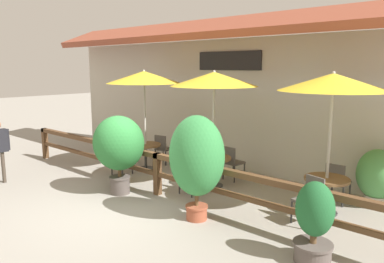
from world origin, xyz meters
The scene contains 19 objects.
ground_plane centered at (0.00, 0.00, 0.00)m, with size 60.00×60.00×0.00m, color gray.
building_facade centered at (0.00, 4.10, 2.17)m, with size 14.28×1.49×4.23m.
patio_railing centered at (0.00, 1.05, 0.70)m, with size 10.40×0.14×0.95m.
patio_umbrella_near centered at (-1.81, 2.29, 2.55)m, with size 2.03×2.03×2.76m.
dining_table_near centered at (-1.81, 2.29, 0.57)m, with size 0.86×0.86×0.72m.
chair_near_streetside centered at (-1.87, 1.57, 0.49)m, with size 0.48×0.48×0.87m.
chair_near_wallside centered at (-1.86, 3.02, 0.49)m, with size 0.48×0.48×0.87m.
patio_umbrella_middle centered at (0.55, 2.36, 2.55)m, with size 2.03×2.03×2.76m.
dining_table_middle centered at (0.55, 2.36, 0.57)m, with size 0.86×0.86×0.72m.
chair_middle_streetside centered at (0.53, 1.66, 0.49)m, with size 0.43×0.43×0.87m.
chair_middle_wallside centered at (0.61, 3.06, 0.49)m, with size 0.46×0.46×0.87m.
patio_umbrella_far centered at (3.26, 2.49, 2.55)m, with size 2.03×2.03×2.76m.
dining_table_far centered at (3.26, 2.49, 0.57)m, with size 0.86×0.86×0.72m.
chair_far_streetside centered at (3.23, 1.81, 0.49)m, with size 0.51×0.51×0.87m.
chair_far_wallside centered at (3.21, 3.16, 0.49)m, with size 0.43×0.43×0.87m.
potted_plant_entrance_palm centered at (1.57, 0.59, 1.19)m, with size 1.07×0.96×1.98m.
potted_plant_corner_fern centered at (-0.69, 0.54, 1.12)m, with size 1.21×1.09×1.78m.
potted_plant_broad_leaf centered at (3.87, 0.53, 0.62)m, with size 0.58×0.58×1.23m.
potted_plant_tall_tropical centered at (3.88, 3.55, 0.64)m, with size 0.83×0.74×1.20m.
Camera 1 is at (5.94, -4.46, 2.84)m, focal length 35.00 mm.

